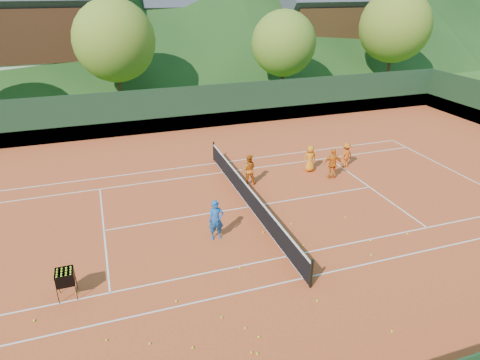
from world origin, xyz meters
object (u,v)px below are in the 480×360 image
object	(u,v)px
student_a	(249,169)
ball_hopper	(65,278)
student_d	(346,155)
tennis_net	(250,197)
coach	(216,220)
chalet_left	(40,26)
student_c	(310,159)
chalet_right	(324,21)
chalet_mid	(197,25)
student_b	(333,164)

from	to	relation	value
student_a	ball_hopper	bearing A→B (deg)	54.24
student_d	tennis_net	bearing A→B (deg)	7.42
tennis_net	coach	bearing A→B (deg)	-136.35
ball_hopper	student_d	bearing A→B (deg)	24.67
student_d	chalet_left	xyz separation A→B (m)	(-16.62, 27.29, 4.93)
student_c	student_d	size ratio (longest dim) A/B	1.04
student_c	chalet_right	distance (m)	31.65
chalet_mid	student_d	bearing A→B (deg)	-88.87
coach	ball_hopper	xyz separation A→B (m)	(-5.53, -1.81, -0.09)
ball_hopper	chalet_left	distance (m)	34.29
coach	chalet_mid	size ratio (longest dim) A/B	0.13
student_d	chalet_left	distance (m)	32.33
student_a	student_c	size ratio (longest dim) A/B	1.09
student_a	tennis_net	size ratio (longest dim) A/B	0.13
coach	chalet_mid	world-z (taller)	chalet_mid
student_a	chalet_mid	bearing A→B (deg)	-81.31
tennis_net	student_c	bearing A→B (deg)	32.07
student_d	tennis_net	distance (m)	7.16
tennis_net	chalet_left	bearing A→B (deg)	108.43
student_c	student_d	xyz separation A→B (m)	(2.16, -0.08, -0.03)
student_b	tennis_net	bearing A→B (deg)	33.01
tennis_net	chalet_mid	xyz separation A→B (m)	(6.00, 34.00, 4.47)
student_d	ball_hopper	xyz separation A→B (m)	(-14.30, -6.57, 0.05)
chalet_right	coach	bearing A→B (deg)	-124.65
student_b	student_d	bearing A→B (deg)	-126.17
student_c	chalet_right	size ratio (longest dim) A/B	0.12
chalet_mid	chalet_right	distance (m)	14.56
ball_hopper	student_c	bearing A→B (deg)	28.72
student_b	chalet_right	size ratio (longest dim) A/B	0.14
student_c	tennis_net	world-z (taller)	student_c
coach	student_a	world-z (taller)	coach
student_a	chalet_right	distance (m)	33.95
student_c	chalet_left	size ratio (longest dim) A/B	0.11
tennis_net	chalet_mid	size ratio (longest dim) A/B	0.95
coach	student_c	size ratio (longest dim) A/B	1.15
student_a	ball_hopper	distance (m)	10.51
ball_hopper	chalet_right	world-z (taller)	chalet_right
student_a	chalet_mid	xyz separation A→B (m)	(5.20, 31.65, 4.18)
student_d	chalet_right	xyz separation A→B (m)	(13.38, 27.29, 4.54)
student_b	ball_hopper	world-z (taller)	student_b
student_b	chalet_mid	bearing A→B (deg)	-75.43
chalet_mid	coach	bearing A→B (deg)	-102.74
student_d	chalet_right	distance (m)	30.73
chalet_mid	tennis_net	bearing A→B (deg)	-100.01
student_b	ball_hopper	bearing A→B (deg)	39.03
tennis_net	chalet_right	bearing A→B (deg)	56.31
student_a	tennis_net	xyz separation A→B (m)	(-0.80, -2.35, -0.29)
student_a	student_b	world-z (taller)	student_b
student_a	chalet_left	bearing A→B (deg)	-50.64
coach	student_b	size ratio (longest dim) A/B	1.03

